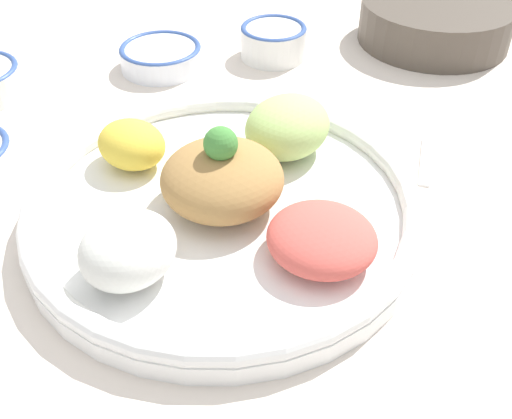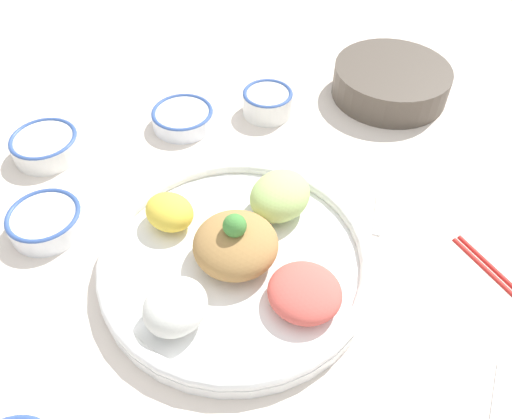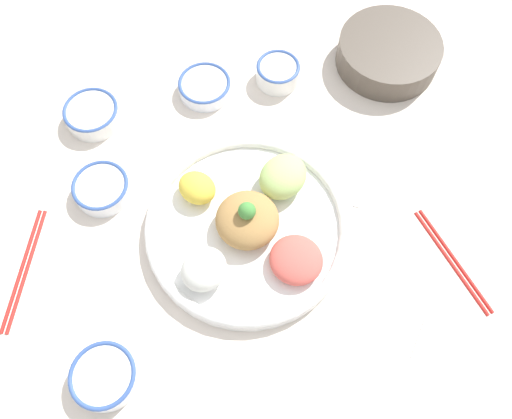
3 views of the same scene
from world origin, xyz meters
name	(u,v)px [view 2 (image 2 of 3)]	position (x,y,z in m)	size (l,w,h in m)	color
ground_plane	(242,275)	(0.00, 0.00, 0.00)	(2.40, 2.40, 0.00)	silver
salad_platter	(235,256)	(0.02, 0.00, 0.03)	(0.38, 0.38, 0.10)	white
sauce_bowl_red	(183,117)	(0.35, -0.06, 0.02)	(0.11, 0.11, 0.03)	white
rice_bowl_blue	(46,221)	(0.21, 0.21, 0.02)	(0.11, 0.11, 0.04)	white
rice_bowl_plain	(268,101)	(0.31, -0.21, 0.03)	(0.09, 0.09, 0.05)	white
sauce_bowl_far	(46,145)	(0.38, 0.17, 0.02)	(0.11, 0.11, 0.04)	white
side_serving_bowl	(391,80)	(0.24, -0.45, 0.03)	(0.22, 0.22, 0.06)	#51473D
serving_spoon_extra	(381,194)	(0.03, -0.26, 0.00)	(0.12, 0.11, 0.01)	white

